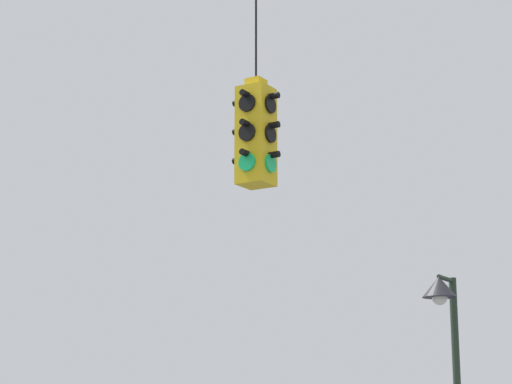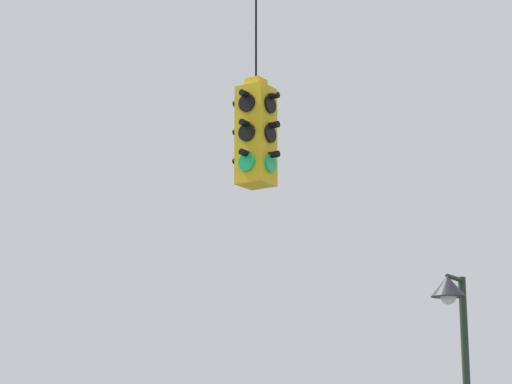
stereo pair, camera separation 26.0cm
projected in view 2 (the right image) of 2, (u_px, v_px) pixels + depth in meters
traffic_light_near_left_pole at (256, 132)px, 10.87m from camera, size 0.58×0.58×4.30m
street_lamp at (455, 332)px, 15.33m from camera, size 0.54×0.92×4.21m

